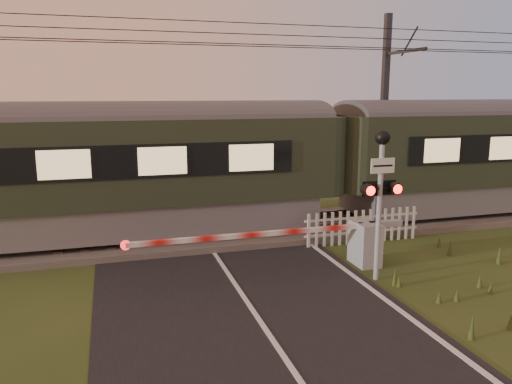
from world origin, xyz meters
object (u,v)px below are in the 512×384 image
object	(u,v)px
train	(332,161)
catenary_mast	(385,109)
crossing_signal	(381,178)
boom_gate	(353,242)
picket_fence	(363,226)

from	to	relation	value
train	catenary_mast	bearing A→B (deg)	35.68
train	crossing_signal	world-z (taller)	train
crossing_signal	catenary_mast	xyz separation A→B (m)	(4.03, 6.75, 1.26)
boom_gate	crossing_signal	distance (m)	2.01
crossing_signal	catenary_mast	bearing A→B (deg)	59.13
boom_gate	catenary_mast	world-z (taller)	catenary_mast
catenary_mast	crossing_signal	bearing A→B (deg)	-120.87
train	catenary_mast	size ratio (longest dim) A/B	5.64
boom_gate	catenary_mast	distance (m)	7.67
train	boom_gate	world-z (taller)	train
boom_gate	catenary_mast	bearing A→B (deg)	54.40
train	boom_gate	xyz separation A→B (m)	(-1.01, -3.51, -1.50)
crossing_signal	train	bearing A→B (deg)	78.35
crossing_signal	picket_fence	size ratio (longest dim) A/B	0.97
boom_gate	picket_fence	world-z (taller)	boom_gate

